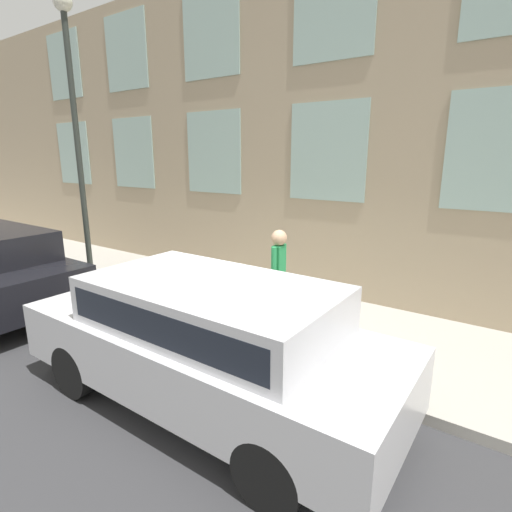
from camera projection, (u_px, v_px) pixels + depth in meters
ground_plane at (233, 356)px, 6.25m from camera, size 80.00×80.00×0.00m
sidewalk at (284, 320)px, 7.48m from camera, size 3.13×60.00×0.15m
building_facade at (332, 131)px, 7.99m from camera, size 0.33×40.00×7.05m
fire_hydrant at (233, 306)px, 6.91m from camera, size 0.33×0.44×0.74m
person at (279, 268)px, 6.91m from camera, size 0.41×0.27×1.69m
parked_truck_silver_near at (207, 335)px, 4.83m from camera, size 1.91×4.87×1.64m
street_lamp at (75, 117)px, 8.23m from camera, size 0.36×0.36×5.98m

